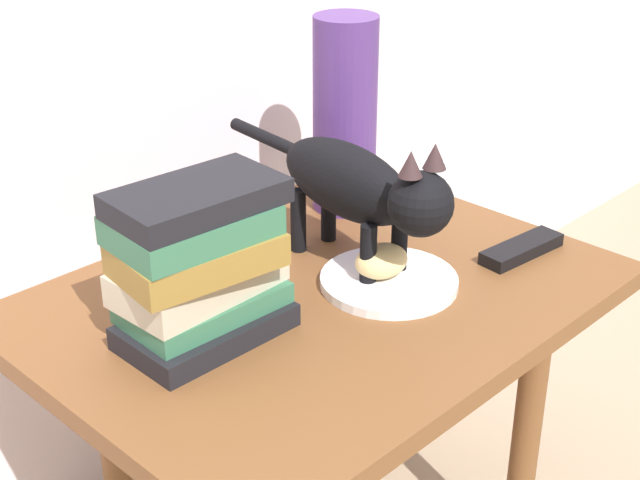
% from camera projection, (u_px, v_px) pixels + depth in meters
% --- Properties ---
extents(side_table, '(0.81, 0.61, 0.52)m').
position_uv_depth(side_table, '(320.00, 331.00, 1.34)').
color(side_table, brown).
rests_on(side_table, ground).
extents(plate, '(0.20, 0.20, 0.01)m').
position_uv_depth(plate, '(389.00, 281.00, 1.32)').
color(plate, white).
rests_on(plate, side_table).
extents(bread_roll, '(0.09, 0.08, 0.05)m').
position_uv_depth(bread_roll, '(381.00, 261.00, 1.31)').
color(bread_roll, '#E0BC7A').
rests_on(bread_roll, plate).
extents(cat, '(0.12, 0.48, 0.23)m').
position_uv_depth(cat, '(359.00, 187.00, 1.31)').
color(cat, black).
rests_on(cat, side_table).
extents(book_stack, '(0.22, 0.15, 0.21)m').
position_uv_depth(book_stack, '(199.00, 265.00, 1.16)').
color(book_stack, black).
rests_on(book_stack, side_table).
extents(green_vase, '(0.11, 0.11, 0.33)m').
position_uv_depth(green_vase, '(345.00, 115.00, 1.51)').
color(green_vase, '#4C2D72').
rests_on(green_vase, side_table).
extents(candle_jar, '(0.07, 0.07, 0.08)m').
position_uv_depth(candle_jar, '(428.00, 191.00, 1.54)').
color(candle_jar, silver).
rests_on(candle_jar, side_table).
extents(tv_remote, '(0.15, 0.06, 0.02)m').
position_uv_depth(tv_remote, '(522.00, 249.00, 1.41)').
color(tv_remote, black).
rests_on(tv_remote, side_table).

